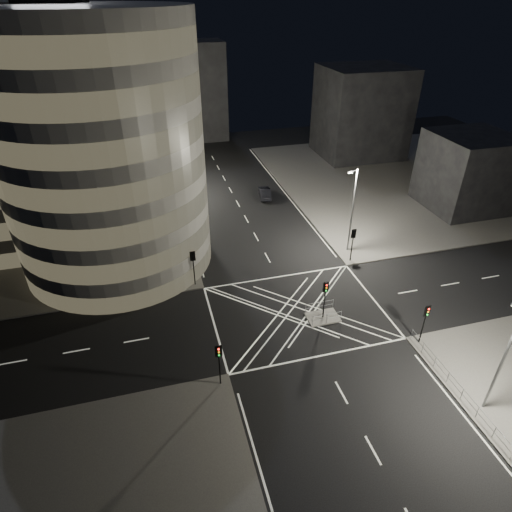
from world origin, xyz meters
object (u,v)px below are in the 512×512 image
object	(u,v)px
central_island	(323,317)
sedan	(265,193)
street_lamp_right_far	(352,208)
street_lamp_right_near	(505,353)
traffic_signal_fl	(193,262)
traffic_signal_nr	(425,317)
street_lamp_left_near	(178,217)
traffic_signal_nl	(219,358)
traffic_signal_fr	(353,239)
traffic_signal_island	(325,293)
street_lamp_left_far	(164,161)

from	to	relation	value
central_island	sedan	size ratio (longest dim) A/B	0.67
central_island	street_lamp_right_far	xyz separation A→B (m)	(7.44, 10.50, 5.47)
street_lamp_right_far	street_lamp_right_near	xyz separation A→B (m)	(0.00, -23.00, 0.00)
traffic_signal_fl	sedan	bearing A→B (deg)	55.78
central_island	street_lamp_right_near	size ratio (longest dim) A/B	0.30
traffic_signal_nr	street_lamp_left_near	world-z (taller)	street_lamp_left_near
traffic_signal_nl	traffic_signal_nr	world-z (taller)	same
sedan	traffic_signal_fr	bearing A→B (deg)	112.55
street_lamp_left_near	traffic_signal_nl	bearing A→B (deg)	-88.06
traffic_signal_fl	traffic_signal_nr	size ratio (longest dim) A/B	1.00
traffic_signal_nr	traffic_signal_island	xyz separation A→B (m)	(-6.80, 5.30, 0.00)
central_island	traffic_signal_fr	world-z (taller)	traffic_signal_fr
street_lamp_left_near	street_lamp_left_far	world-z (taller)	same
traffic_signal_island	street_lamp_right_near	distance (m)	14.78
traffic_signal_fl	street_lamp_left_near	world-z (taller)	street_lamp_left_near
traffic_signal_fl	sedan	world-z (taller)	traffic_signal_fl
traffic_signal_nl	traffic_signal_fr	size ratio (longest dim) A/B	1.00
central_island	street_lamp_left_near	size ratio (longest dim) A/B	0.30
central_island	street_lamp_left_far	xyz separation A→B (m)	(-11.44, 31.50, 5.47)
traffic_signal_fl	street_lamp_right_near	size ratio (longest dim) A/B	0.40
street_lamp_left_far	sedan	xyz separation A→B (m)	(13.74, -3.93, -4.80)
traffic_signal_nr	street_lamp_left_far	xyz separation A→B (m)	(-18.24, 36.80, 2.63)
sedan	central_island	bearing A→B (deg)	94.65
central_island	traffic_signal_nr	xyz separation A→B (m)	(6.80, -5.30, 2.84)
central_island	street_lamp_left_near	distance (m)	18.52
street_lamp_left_far	street_lamp_right_far	world-z (taller)	same
traffic_signal_island	street_lamp_right_far	size ratio (longest dim) A/B	0.40
sedan	street_lamp_left_near	bearing A→B (deg)	55.11
street_lamp_right_far	traffic_signal_island	bearing A→B (deg)	-125.30
traffic_signal_nr	street_lamp_left_near	size ratio (longest dim) A/B	0.40
traffic_signal_fr	street_lamp_right_near	xyz separation A→B (m)	(0.64, -20.80, 2.63)
sedan	traffic_signal_nr	bearing A→B (deg)	107.22
traffic_signal_fr	traffic_signal_fl	bearing A→B (deg)	180.00
traffic_signal_fr	street_lamp_left_far	distance (m)	29.63
street_lamp_left_near	street_lamp_right_near	bearing A→B (deg)	-54.03
street_lamp_right_near	traffic_signal_nl	bearing A→B (deg)	158.45
traffic_signal_island	street_lamp_right_near	xyz separation A→B (m)	(7.44, -12.50, 2.63)
traffic_signal_fr	street_lamp_left_near	size ratio (longest dim) A/B	0.40
traffic_signal_fl	traffic_signal_fr	distance (m)	17.60
street_lamp_left_near	traffic_signal_fl	bearing A→B (deg)	-83.03
traffic_signal_island	sedan	world-z (taller)	traffic_signal_island
traffic_signal_fr	street_lamp_right_far	xyz separation A→B (m)	(0.64, 2.20, 2.63)
traffic_signal_island	street_lamp_left_far	size ratio (longest dim) A/B	0.40
street_lamp_right_far	street_lamp_right_near	world-z (taller)	same
central_island	sedan	xyz separation A→B (m)	(2.31, 27.57, 0.66)
traffic_signal_island	sedan	bearing A→B (deg)	85.22
traffic_signal_island	street_lamp_right_near	bearing A→B (deg)	-59.25
traffic_signal_fl	traffic_signal_fr	world-z (taller)	same
traffic_signal_fr	central_island	bearing A→B (deg)	-129.33
traffic_signal_island	traffic_signal_nr	bearing A→B (deg)	-37.93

